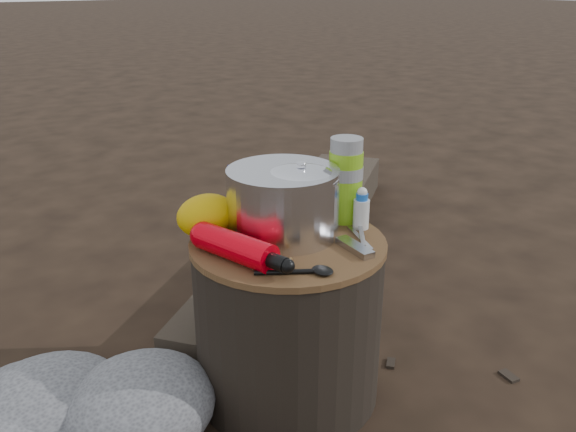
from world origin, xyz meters
TOP-DOWN VIEW (x-y plane):
  - ground at (0.00, 0.00)m, footprint 60.00×60.00m
  - stump at (0.00, 0.00)m, footprint 0.45×0.45m
  - log_main at (0.56, 0.59)m, footprint 1.63×1.24m
  - log_small at (0.78, 0.82)m, footprint 0.91×0.98m
  - foil_windscreen at (0.02, 0.04)m, footprint 0.26×0.26m
  - camping_pot at (0.04, 0.00)m, footprint 0.17×0.17m
  - fuel_bottle at (-0.15, -0.01)m, footprint 0.11×0.27m
  - thermos at (0.19, 0.01)m, footprint 0.08×0.08m
  - travel_mug at (0.08, 0.17)m, footprint 0.08×0.08m
  - stuff_sack at (-0.13, 0.14)m, footprint 0.15×0.12m
  - food_pouch at (0.02, 0.16)m, footprint 0.12×0.05m
  - multitool at (0.08, -0.14)m, footprint 0.05×0.11m
  - pot_grabber at (0.13, -0.10)m, footprint 0.11×0.14m
  - spork at (-0.11, -0.13)m, footprint 0.15×0.12m
  - squeeze_bottle at (0.19, -0.05)m, footprint 0.04×0.04m

SIDE VIEW (x-z plane):
  - ground at x=0.00m, z-range 0.00..0.00m
  - log_small at x=0.78m, z-range 0.00..0.09m
  - log_main at x=0.56m, z-range 0.00..0.15m
  - stump at x=0.00m, z-range 0.00..0.42m
  - spork at x=-0.11m, z-range 0.42..0.43m
  - pot_grabber at x=0.13m, z-range 0.42..0.43m
  - multitool at x=0.08m, z-range 0.42..0.43m
  - fuel_bottle at x=-0.15m, z-range 0.42..0.48m
  - squeeze_bottle at x=0.19m, z-range 0.42..0.51m
  - stuff_sack at x=-0.13m, z-range 0.42..0.52m
  - travel_mug at x=0.08m, z-range 0.42..0.54m
  - food_pouch at x=0.02m, z-range 0.42..0.57m
  - foil_windscreen at x=0.02m, z-range 0.42..0.58m
  - camping_pot at x=0.04m, z-range 0.42..0.59m
  - thermos at x=0.19m, z-range 0.42..0.63m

